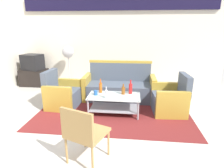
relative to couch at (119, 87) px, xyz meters
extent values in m
plane|color=beige|center=(-0.17, -1.63, -0.32)|extent=(14.00, 14.00, 0.00)
cube|color=silver|center=(-0.17, 1.43, 1.08)|extent=(6.52, 0.12, 2.80)
cube|color=#191433|center=(-0.17, 1.34, 2.15)|extent=(5.76, 0.08, 0.36)
cube|color=maroon|center=(-0.07, -0.73, -0.31)|extent=(3.28, 2.26, 0.01)
cube|color=#4C5666|center=(0.00, -0.05, -0.10)|extent=(1.60, 0.71, 0.42)
cube|color=#4C5666|center=(0.00, 0.27, 0.35)|extent=(1.60, 0.15, 0.48)
cube|color=#B79333|center=(0.84, -0.05, 0.00)|extent=(0.12, 0.70, 0.62)
cube|color=#B79333|center=(-0.84, -0.06, 0.00)|extent=(0.12, 0.70, 0.62)
cube|color=#B79333|center=(0.00, 0.27, 0.62)|extent=(1.64, 0.11, 0.06)
cube|color=#4C5666|center=(-1.26, -0.64, -0.11)|extent=(0.70, 0.64, 0.40)
cube|color=#4C5666|center=(-1.57, -0.62, 0.32)|extent=(0.16, 0.61, 0.45)
cube|color=#B79333|center=(-1.24, -0.31, -0.02)|extent=(0.67, 0.14, 0.58)
cube|color=#B79333|center=(-1.28, -0.97, -0.02)|extent=(0.67, 0.14, 0.58)
cube|color=#4C5666|center=(1.12, -0.70, -0.11)|extent=(0.69, 0.64, 0.40)
cube|color=#4C5666|center=(1.43, -0.68, 0.32)|extent=(0.15, 0.61, 0.45)
cube|color=#B79333|center=(1.14, -1.02, -0.02)|extent=(0.66, 0.14, 0.58)
cube|color=#B79333|center=(1.10, -0.37, -0.02)|extent=(0.66, 0.14, 0.58)
cube|color=silver|center=(-0.05, -0.89, 0.09)|extent=(1.10, 0.60, 0.02)
cube|color=#9E9EA5|center=(-0.05, -0.89, -0.19)|extent=(1.00, 0.52, 0.02)
cylinder|color=#9E9EA5|center=(-0.56, -0.63, -0.11)|extent=(0.04, 0.04, 0.40)
cylinder|color=#9E9EA5|center=(0.46, -0.63, -0.11)|extent=(0.04, 0.04, 0.40)
cylinder|color=#9E9EA5|center=(-0.56, -1.15, -0.11)|extent=(0.04, 0.04, 0.40)
cylinder|color=#9E9EA5|center=(0.46, -1.15, -0.11)|extent=(0.04, 0.04, 0.40)
cylinder|color=red|center=(0.29, -0.72, 0.20)|extent=(0.08, 0.08, 0.22)
cylinder|color=red|center=(0.29, -0.72, 0.36)|extent=(0.03, 0.03, 0.09)
cylinder|color=brown|center=(0.14, -0.77, 0.18)|extent=(0.08, 0.08, 0.16)
cylinder|color=brown|center=(0.14, -0.77, 0.29)|extent=(0.03, 0.03, 0.07)
cylinder|color=#D85919|center=(-0.37, -0.72, 0.21)|extent=(0.07, 0.07, 0.22)
cylinder|color=#D85919|center=(-0.37, -0.72, 0.36)|extent=(0.03, 0.03, 0.10)
cylinder|color=silver|center=(-0.20, -1.04, 0.18)|extent=(0.06, 0.06, 0.17)
cylinder|color=silver|center=(-0.20, -1.04, 0.30)|extent=(0.02, 0.02, 0.07)
cylinder|color=#2659A5|center=(-0.45, -0.89, 0.14)|extent=(0.08, 0.08, 0.10)
cube|color=black|center=(-2.81, 0.92, -0.06)|extent=(0.80, 0.50, 0.52)
cube|color=black|center=(-2.81, 0.92, 0.44)|extent=(0.69, 0.57, 0.48)
cube|color=black|center=(-2.76, 1.14, 0.44)|extent=(0.50, 0.13, 0.36)
cylinder|color=#2D2D33|center=(-1.65, 0.97, -0.30)|extent=(0.32, 0.32, 0.03)
cylinder|color=#B2B2B7|center=(-1.65, 0.97, 0.19)|extent=(0.03, 0.03, 0.95)
sphere|color=#B2B2B7|center=(-1.65, 0.97, 0.77)|extent=(0.36, 0.36, 0.36)
cube|color=#AD844C|center=(-0.26, -2.41, 0.10)|extent=(0.62, 0.62, 0.04)
cube|color=#AD844C|center=(-0.34, -2.62, 0.32)|extent=(0.46, 0.21, 0.40)
cylinder|color=#AD844C|center=(-0.38, -2.14, -0.11)|extent=(0.03, 0.03, 0.42)
cylinder|color=#AD844C|center=(0.01, -2.29, -0.11)|extent=(0.03, 0.03, 0.42)
cylinder|color=#AD844C|center=(-0.53, -2.53, -0.11)|extent=(0.03, 0.03, 0.42)
cylinder|color=#AD844C|center=(-0.14, -2.68, -0.11)|extent=(0.03, 0.03, 0.42)
camera|label=1|loc=(0.32, -4.63, 1.48)|focal=30.16mm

